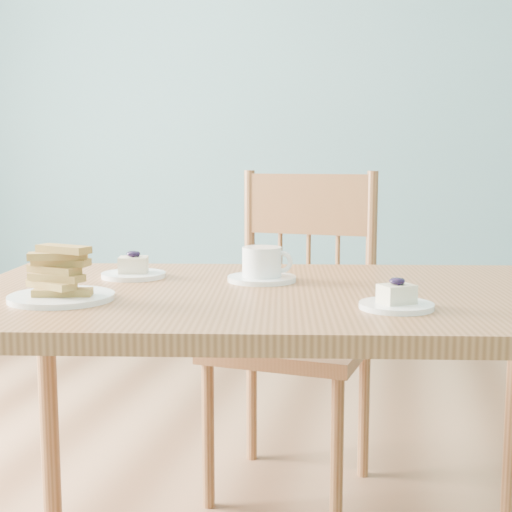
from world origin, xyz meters
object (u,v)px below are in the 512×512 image
at_px(dining_chair, 295,329).
at_px(coffee_cup, 262,267).
at_px(cheesecake_plate_near, 396,301).
at_px(cheesecake_plate_far, 133,271).
at_px(biscotti_plate, 61,282).
at_px(dining_table, 279,324).

xyz_separation_m(dining_chair, coffee_cup, (0.00, -0.50, 0.26)).
bearing_deg(cheesecake_plate_near, coffee_cup, 141.04).
height_order(cheesecake_plate_far, biscotti_plate, biscotti_plate).
bearing_deg(dining_chair, cheesecake_plate_near, -59.61).
height_order(dining_table, cheesecake_plate_far, cheesecake_plate_far).
height_order(dining_chair, cheesecake_plate_far, dining_chair).
bearing_deg(cheesecake_plate_near, dining_table, 150.85).
height_order(coffee_cup, biscotti_plate, biscotti_plate).
bearing_deg(biscotti_plate, cheesecake_plate_far, 82.76).
bearing_deg(cheesecake_plate_far, dining_table, -14.88).
bearing_deg(biscotti_plate, dining_table, 25.38).
height_order(dining_table, biscotti_plate, biscotti_plate).
distance_m(dining_table, dining_chair, 0.63).
bearing_deg(dining_chair, biscotti_plate, -104.89).
distance_m(dining_chair, biscotti_plate, 0.90).
bearing_deg(biscotti_plate, cheesecake_plate_near, 4.74).
distance_m(dining_table, biscotti_plate, 0.45).
bearing_deg(dining_chair, cheesecake_plate_far, -112.46).
xyz_separation_m(dining_chair, cheesecake_plate_near, (0.30, -0.74, 0.24)).
xyz_separation_m(coffee_cup, biscotti_plate, (-0.34, -0.30, 0.00)).
relative_size(dining_chair, cheesecake_plate_near, 6.95).
relative_size(dining_table, cheesecake_plate_far, 9.75).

